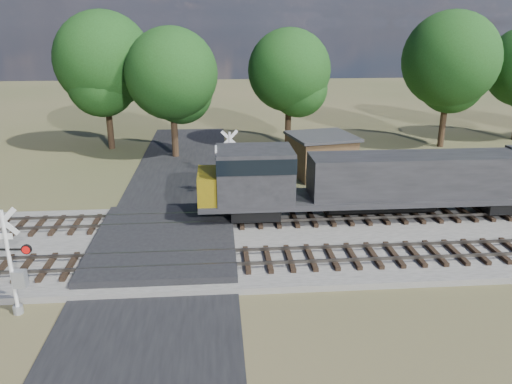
{
  "coord_description": "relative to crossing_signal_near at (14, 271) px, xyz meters",
  "views": [
    {
      "loc": [
        2.75,
        -22.82,
        10.78
      ],
      "look_at": [
        4.75,
        2.0,
        2.33
      ],
      "focal_mm": 35.0,
      "sensor_mm": 36.0,
      "label": 1
    }
  ],
  "objects": [
    {
      "name": "crossing_panel",
      "position": [
        5.07,
        5.66,
        -1.53
      ],
      "size": [
        7.0,
        9.0,
        0.62
      ],
      "primitive_type": "cube",
      "color": "#262628",
      "rests_on": "ground"
    },
    {
      "name": "crossing_signal_far",
      "position": [
        8.54,
        13.2,
        -0.01
      ],
      "size": [
        1.77,
        0.47,
        4.43
      ],
      "rotation": [
        0.0,
        0.0,
        3.33
      ],
      "color": "silver",
      "rests_on": "ground"
    },
    {
      "name": "road",
      "position": [
        5.07,
        5.16,
        -1.81
      ],
      "size": [
        7.0,
        60.0,
        0.08
      ],
      "primitive_type": "cube",
      "color": "black",
      "rests_on": "ground"
    },
    {
      "name": "crossing_signal_near",
      "position": [
        0.0,
        0.0,
        0.0
      ],
      "size": [
        1.79,
        0.39,
        4.45
      ],
      "rotation": [
        0.0,
        0.0,
        -0.06
      ],
      "color": "silver",
      "rests_on": "ground"
    },
    {
      "name": "ground",
      "position": [
        5.07,
        5.16,
        -1.85
      ],
      "size": [
        160.0,
        160.0,
        0.0
      ],
      "primitive_type": "plane",
      "color": "#434F2A",
      "rests_on": "ground"
    },
    {
      "name": "treeline",
      "position": [
        13.42,
        25.89,
        5.24
      ],
      "size": [
        76.28,
        11.55,
        11.94
      ],
      "color": "black",
      "rests_on": "ground"
    },
    {
      "name": "ballast_bed",
      "position": [
        15.07,
        5.66,
        -1.7
      ],
      "size": [
        140.0,
        10.0,
        0.3
      ],
      "primitive_type": "cube",
      "color": "gray",
      "rests_on": "ground"
    },
    {
      "name": "equipment_shed",
      "position": [
        15.5,
        17.61,
        -0.31
      ],
      "size": [
        5.26,
        5.26,
        3.05
      ],
      "rotation": [
        0.0,
        0.0,
        0.2
      ],
      "color": "#4A321F",
      "rests_on": "ground"
    },
    {
      "name": "track_far",
      "position": [
        8.19,
        8.16,
        -1.44
      ],
      "size": [
        140.0,
        2.6,
        0.33
      ],
      "color": "black",
      "rests_on": "ballast_bed"
    },
    {
      "name": "track_near",
      "position": [
        8.19,
        3.16,
        -1.44
      ],
      "size": [
        140.0,
        2.6,
        0.33
      ],
      "color": "black",
      "rests_on": "ballast_bed"
    }
  ]
}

